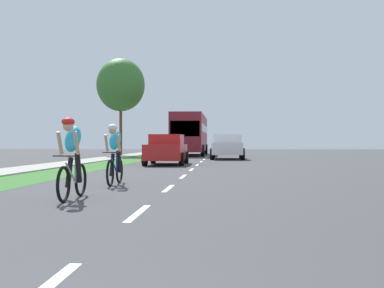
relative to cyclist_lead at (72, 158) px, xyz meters
name	(u,v)px	position (x,y,z in m)	size (l,w,h in m)	color
ground_plane	(195,167)	(1.60, 12.35, -0.81)	(120.00, 120.00, 0.00)	#424244
grass_verge	(91,167)	(-3.15, 12.35, -0.81)	(2.17, 70.00, 0.01)	#38722D
sidewalk_concrete	(47,166)	(-5.23, 12.35, -0.81)	(1.98, 70.00, 0.10)	#9E998E
lane_markings_center	(199,163)	(1.60, 16.35, -0.81)	(0.12, 53.80, 0.01)	white
cyclist_lead	(72,158)	(0.00, 0.00, 0.00)	(0.42, 1.72, 1.58)	black
cyclist_trailing	(115,154)	(0.09, 3.19, 0.00)	(0.42, 1.72, 1.58)	black
sedan_red	(167,149)	(0.04, 14.66, -0.04)	(1.98, 4.30, 1.52)	red
pickup_white	(227,147)	(3.13, 22.84, 0.02)	(2.22, 5.10, 1.64)	silver
bus_maroon	(190,133)	(-0.05, 32.49, 1.17)	(2.78, 11.60, 3.48)	maroon
street_tree_far	(121,85)	(-5.91, 30.93, 5.23)	(4.10, 4.10, 8.31)	brown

